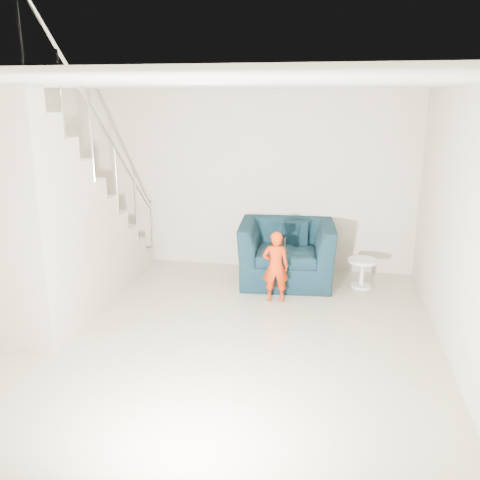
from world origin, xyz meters
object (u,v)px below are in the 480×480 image
Objects in this scene: staircase at (55,238)px; side_table at (362,268)px; armchair at (286,252)px; toddler at (276,267)px.

side_table is at bearing 22.40° from staircase.
staircase is at bearing -157.60° from side_table.
armchair is 3.24× the size of side_table.
side_table is 0.11× the size of staircase.
armchair is 0.79m from toddler.
staircase is at bearing 11.04° from toddler.
toddler is 2.30× the size of side_table.
staircase is (-2.59, -0.81, 0.48)m from toddler.
armchair is at bearing 176.70° from side_table.
toddler is at bearing -147.37° from side_table.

